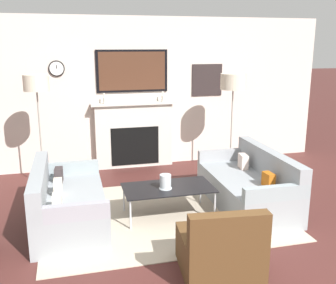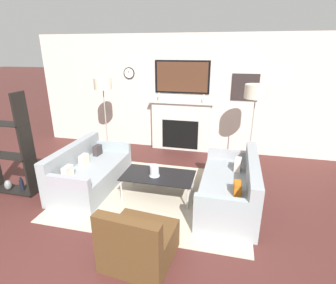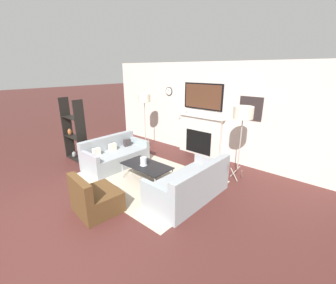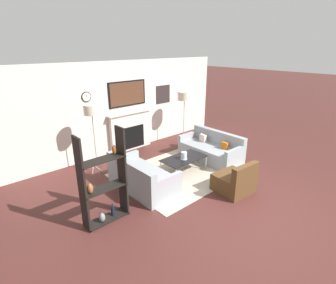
{
  "view_description": "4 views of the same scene",
  "coord_description": "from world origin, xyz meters",
  "px_view_note": "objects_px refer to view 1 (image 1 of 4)",
  "views": [
    {
      "loc": [
        -1.14,
        -2.68,
        2.22
      ],
      "look_at": [
        0.18,
        2.47,
        0.89
      ],
      "focal_mm": 42.0,
      "sensor_mm": 36.0,
      "label": 1
    },
    {
      "loc": [
        1.12,
        -1.74,
        2.37
      ],
      "look_at": [
        0.06,
        2.68,
        0.74
      ],
      "focal_mm": 28.0,
      "sensor_mm": 36.0,
      "label": 2
    },
    {
      "loc": [
        3.55,
        -1.23,
        2.52
      ],
      "look_at": [
        0.27,
        2.5,
        0.88
      ],
      "focal_mm": 24.0,
      "sensor_mm": 36.0,
      "label": 3
    },
    {
      "loc": [
        -4.35,
        -2.25,
        3.09
      ],
      "look_at": [
        -0.22,
        2.29,
        0.82
      ],
      "focal_mm": 28.0,
      "sensor_mm": 36.0,
      "label": 4
    }
  ],
  "objects_px": {
    "floor_lamp_left": "(36,85)",
    "floor_lamp_right": "(233,83)",
    "couch_right": "(249,187)",
    "coffee_table": "(168,189)",
    "hurricane_candle": "(165,183)",
    "armchair": "(220,250)",
    "couch_left": "(66,204)"
  },
  "relations": [
    {
      "from": "couch_left",
      "to": "armchair",
      "type": "distance_m",
      "value": 2.1
    },
    {
      "from": "couch_right",
      "to": "hurricane_candle",
      "type": "distance_m",
      "value": 1.26
    },
    {
      "from": "coffee_table",
      "to": "floor_lamp_left",
      "type": "relative_size",
      "value": 0.66
    },
    {
      "from": "couch_right",
      "to": "armchair",
      "type": "distance_m",
      "value": 1.82
    },
    {
      "from": "floor_lamp_left",
      "to": "floor_lamp_right",
      "type": "bearing_deg",
      "value": 0.0
    },
    {
      "from": "hurricane_candle",
      "to": "floor_lamp_left",
      "type": "xyz_separation_m",
      "value": [
        -1.6,
        1.56,
        1.14
      ]
    },
    {
      "from": "coffee_table",
      "to": "floor_lamp_right",
      "type": "relative_size",
      "value": 0.67
    },
    {
      "from": "armchair",
      "to": "floor_lamp_right",
      "type": "distance_m",
      "value": 3.51
    },
    {
      "from": "couch_left",
      "to": "hurricane_candle",
      "type": "bearing_deg",
      "value": -5.02
    },
    {
      "from": "couch_right",
      "to": "coffee_table",
      "type": "xyz_separation_m",
      "value": [
        -1.19,
        -0.07,
        0.1
      ]
    },
    {
      "from": "couch_right",
      "to": "floor_lamp_right",
      "type": "relative_size",
      "value": 1.04
    },
    {
      "from": "hurricane_candle",
      "to": "couch_right",
      "type": "bearing_deg",
      "value": 5.08
    },
    {
      "from": "coffee_table",
      "to": "floor_lamp_right",
      "type": "xyz_separation_m",
      "value": [
        1.53,
        1.51,
        1.2
      ]
    },
    {
      "from": "floor_lamp_right",
      "to": "hurricane_candle",
      "type": "bearing_deg",
      "value": -135.32
    },
    {
      "from": "armchair",
      "to": "floor_lamp_left",
      "type": "xyz_separation_m",
      "value": [
        -1.8,
        2.95,
        1.37
      ]
    },
    {
      "from": "hurricane_candle",
      "to": "floor_lamp_left",
      "type": "height_order",
      "value": "floor_lamp_left"
    },
    {
      "from": "couch_right",
      "to": "hurricane_candle",
      "type": "relative_size",
      "value": 9.51
    },
    {
      "from": "couch_right",
      "to": "floor_lamp_left",
      "type": "relative_size",
      "value": 1.01
    },
    {
      "from": "couch_right",
      "to": "coffee_table",
      "type": "height_order",
      "value": "couch_right"
    },
    {
      "from": "hurricane_candle",
      "to": "floor_lamp_right",
      "type": "height_order",
      "value": "floor_lamp_right"
    },
    {
      "from": "couch_left",
      "to": "armchair",
      "type": "relative_size",
      "value": 2.05
    },
    {
      "from": "coffee_table",
      "to": "floor_lamp_right",
      "type": "bearing_deg",
      "value": 44.76
    },
    {
      "from": "couch_left",
      "to": "floor_lamp_right",
      "type": "distance_m",
      "value": 3.44
    },
    {
      "from": "hurricane_candle",
      "to": "floor_lamp_left",
      "type": "bearing_deg",
      "value": 135.71
    },
    {
      "from": "couch_right",
      "to": "hurricane_candle",
      "type": "height_order",
      "value": "couch_right"
    },
    {
      "from": "couch_right",
      "to": "floor_lamp_left",
      "type": "xyz_separation_m",
      "value": [
        -2.83,
        1.45,
        1.35
      ]
    },
    {
      "from": "armchair",
      "to": "floor_lamp_right",
      "type": "height_order",
      "value": "floor_lamp_right"
    },
    {
      "from": "floor_lamp_right",
      "to": "couch_left",
      "type": "bearing_deg",
      "value": -152.92
    },
    {
      "from": "couch_right",
      "to": "floor_lamp_left",
      "type": "height_order",
      "value": "floor_lamp_left"
    },
    {
      "from": "couch_right",
      "to": "armchair",
      "type": "bearing_deg",
      "value": -124.38
    },
    {
      "from": "armchair",
      "to": "coffee_table",
      "type": "distance_m",
      "value": 1.45
    },
    {
      "from": "floor_lamp_right",
      "to": "floor_lamp_left",
      "type": "bearing_deg",
      "value": 180.0
    }
  ]
}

